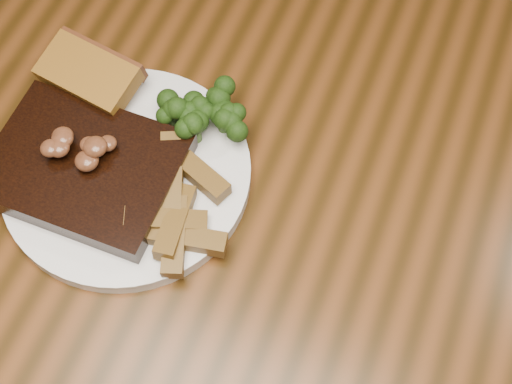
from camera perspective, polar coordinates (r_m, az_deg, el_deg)
ground at (r=1.43m, az=-0.51°, el=-13.89°), size 4.50×4.50×0.00m
dining_table at (r=0.81m, az=-0.87°, el=-2.63°), size 1.60×0.90×0.75m
plate at (r=0.74m, az=-10.28°, el=1.42°), size 0.31×0.31×0.01m
steak at (r=0.73m, az=-13.56°, el=1.84°), size 0.18×0.14×0.03m
steak_bone at (r=0.71m, az=-15.80°, el=-2.51°), size 0.13×0.01×0.02m
mushroom_pile at (r=0.71m, az=-14.29°, el=3.61°), size 0.06×0.06×0.03m
garlic_bread at (r=0.79m, az=-12.97°, el=8.30°), size 0.11×0.07×0.02m
potato_wedges at (r=0.70m, az=-6.05°, el=-0.81°), size 0.10×0.10×0.02m
broccoli_cluster at (r=0.73m, az=-4.21°, el=5.89°), size 0.07×0.07×0.04m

